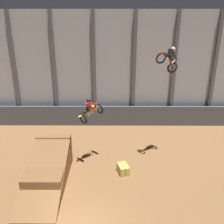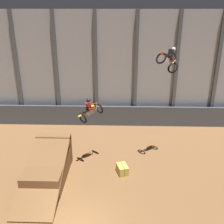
{
  "view_description": "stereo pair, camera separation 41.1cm",
  "coord_description": "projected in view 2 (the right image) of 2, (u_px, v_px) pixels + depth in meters",
  "views": [
    {
      "loc": [
        1.62,
        -9.48,
        9.86
      ],
      "look_at": [
        1.54,
        6.61,
        3.4
      ],
      "focal_mm": 42.0,
      "sensor_mm": 36.0,
      "label": 1
    },
    {
      "loc": [
        2.03,
        -9.47,
        9.86
      ],
      "look_at": [
        1.54,
        6.61,
        3.4
      ],
      "focal_mm": 42.0,
      "sensor_mm": 36.0,
      "label": 2
    }
  ],
  "objects": [
    {
      "name": "lower_barrier",
      "position": [
        97.0,
        116.0,
        23.22
      ],
      "size": [
        31.36,
        0.2,
        1.8
      ],
      "color": "#474C56",
      "rests_on": "ground_plane"
    },
    {
      "name": "arena_back_wall",
      "position": [
        96.0,
        70.0,
        22.35
      ],
      "size": [
        32.0,
        0.4,
        9.73
      ],
      "color": "#A3A8B2",
      "rests_on": "ground_plane"
    },
    {
      "name": "rider_bike_left_air",
      "position": [
        90.0,
        110.0,
        16.74
      ],
      "size": [
        1.67,
        1.67,
        1.6
      ],
      "rotation": [
        0.22,
        0.0,
        -0.79
      ],
      "color": "black"
    },
    {
      "name": "rider_bike_right_air",
      "position": [
        169.0,
        60.0,
        16.0
      ],
      "size": [
        1.74,
        1.65,
        1.68
      ],
      "rotation": [
        -0.55,
        0.0,
        -0.85
      ],
      "color": "black"
    },
    {
      "name": "hay_bale_trackside",
      "position": [
        122.0,
        169.0,
        16.64
      ],
      "size": [
        0.84,
        1.04,
        0.57
      ],
      "rotation": [
        0.0,
        0.0,
        1.87
      ],
      "color": "#CCB751",
      "rests_on": "ground_plane"
    },
    {
      "name": "dirt_ramp",
      "position": [
        49.0,
        166.0,
        16.15
      ],
      "size": [
        2.27,
        5.82,
        2.17
      ],
      "color": "brown",
      "rests_on": "ground_plane"
    }
  ]
}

